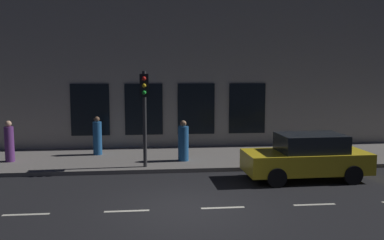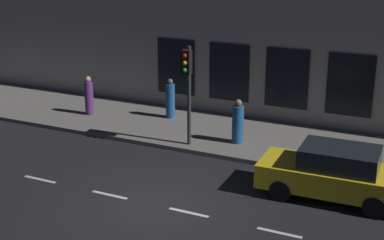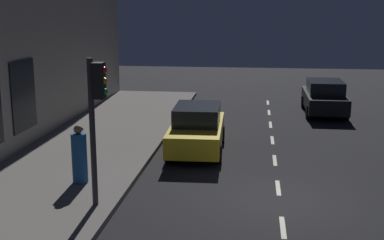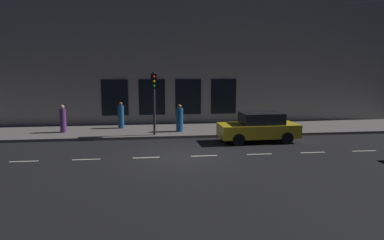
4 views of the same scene
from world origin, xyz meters
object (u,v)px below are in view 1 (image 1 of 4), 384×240
pedestrian_2 (183,142)px  pedestrian_0 (9,143)px  parked_car_0 (307,157)px  traffic_light (144,101)px  pedestrian_1 (97,137)px

pedestrian_2 → pedestrian_0: bearing=-44.9°
parked_car_0 → pedestrian_0: (3.30, 10.88, 0.12)m
traffic_light → pedestrian_1: traffic_light is taller
parked_car_0 → pedestrian_2: (2.76, 4.03, 0.10)m
traffic_light → pedestrian_2: size_ratio=2.20×
parked_car_0 → pedestrian_0: bearing=71.5°
pedestrian_0 → pedestrian_2: bearing=-29.3°
traffic_light → parked_car_0: (-1.74, -5.54, -1.83)m
pedestrian_1 → pedestrian_2: bearing=-103.3°
pedestrian_2 → pedestrian_1: bearing=-64.3°
parked_car_0 → pedestrian_1: bearing=58.6°
pedestrian_0 → pedestrian_2: 6.87m
pedestrian_1 → traffic_light: bearing=-131.1°
pedestrian_1 → pedestrian_0: bearing=118.2°
parked_car_0 → pedestrian_1: pedestrian_1 is taller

